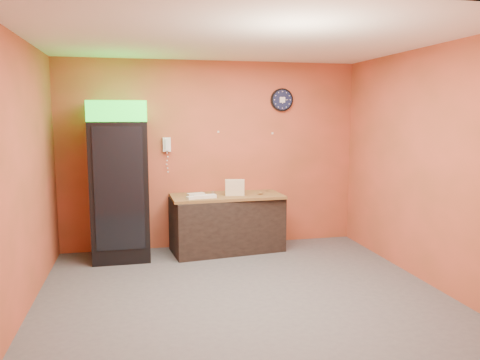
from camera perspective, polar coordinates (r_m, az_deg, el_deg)
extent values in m
plane|color=#47474C|center=(5.49, 0.07, -13.46)|extent=(4.50, 4.50, 0.00)
cube|color=#D0523A|center=(7.10, -3.45, 3.07)|extent=(4.50, 0.02, 2.80)
cube|color=#D0523A|center=(5.15, -25.15, 0.45)|extent=(0.02, 4.00, 2.80)
cube|color=#D0523A|center=(6.05, 21.37, 1.67)|extent=(0.02, 4.00, 2.80)
cube|color=white|center=(5.17, 0.07, 16.79)|extent=(4.50, 4.00, 0.02)
cube|color=black|center=(6.73, -14.38, -1.25)|extent=(0.77, 0.77, 1.92)
cube|color=#1AE424|center=(6.64, -14.71, 8.11)|extent=(0.77, 0.77, 0.27)
cube|color=black|center=(6.33, -14.52, -1.07)|extent=(0.63, 0.02, 1.64)
cube|color=black|center=(6.94, -1.60, -5.40)|extent=(1.68, 0.90, 0.80)
cylinder|color=black|center=(7.31, 5.12, 9.70)|extent=(0.35, 0.05, 0.35)
cylinder|color=#0F1433|center=(7.28, 5.18, 9.71)|extent=(0.30, 0.01, 0.30)
cube|color=white|center=(7.27, 5.20, 9.71)|extent=(0.09, 0.00, 0.09)
cube|color=white|center=(6.97, -8.92, 4.29)|extent=(0.11, 0.07, 0.21)
cube|color=white|center=(6.92, -8.89, 4.27)|extent=(0.05, 0.04, 0.17)
cube|color=brown|center=(6.86, -1.61, -1.98)|extent=(1.64, 0.79, 0.04)
cube|color=beige|center=(6.79, -0.64, -1.66)|extent=(0.29, 0.14, 0.06)
cube|color=beige|center=(6.78, -0.64, -1.17)|extent=(0.29, 0.14, 0.06)
cube|color=beige|center=(6.77, -0.64, -0.69)|extent=(0.29, 0.14, 0.06)
cube|color=beige|center=(6.76, -0.64, -0.20)|extent=(0.29, 0.14, 0.06)
cube|color=silver|center=(6.56, -5.40, -2.13)|extent=(0.27, 0.17, 0.04)
cube|color=silver|center=(6.60, -4.30, -2.02)|extent=(0.33, 0.16, 0.04)
cube|color=silver|center=(6.82, -5.39, -1.75)|extent=(0.27, 0.16, 0.04)
cylinder|color=silver|center=(6.86, -3.28, -1.59)|extent=(0.05, 0.05, 0.05)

